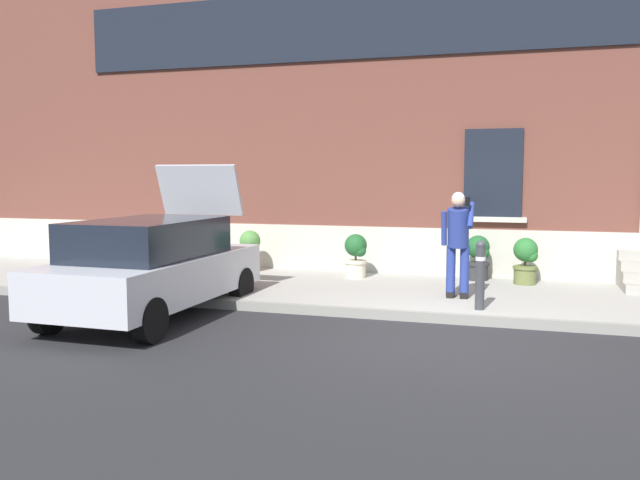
% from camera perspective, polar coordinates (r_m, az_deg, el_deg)
% --- Properties ---
extents(ground_plane, '(80.00, 80.00, 0.00)m').
position_cam_1_polar(ground_plane, '(8.84, 10.26, -8.50)').
color(ground_plane, '#232326').
extents(sidewalk, '(24.00, 3.60, 0.15)m').
position_cam_1_polar(sidewalk, '(11.55, 11.90, -4.81)').
color(sidewalk, '#99968E').
rests_on(sidewalk, ground).
extents(curb_edge, '(24.00, 0.12, 0.15)m').
position_cam_1_polar(curb_edge, '(9.74, 10.92, -6.74)').
color(curb_edge, gray).
rests_on(curb_edge, ground).
extents(building_facade, '(24.00, 1.52, 7.50)m').
position_cam_1_polar(building_facade, '(13.93, 13.18, 12.02)').
color(building_facade, brown).
rests_on(building_facade, ground).
extents(hatchback_car_silver, '(1.84, 4.09, 2.34)m').
position_cam_1_polar(hatchback_car_silver, '(10.17, -14.35, -2.14)').
color(hatchback_car_silver, '#B7B7BF').
rests_on(hatchback_car_silver, ground).
extents(bollard_near_person, '(0.15, 0.15, 1.04)m').
position_cam_1_polar(bollard_near_person, '(9.99, 13.86, -2.77)').
color(bollard_near_person, '#333338').
rests_on(bollard_near_person, sidewalk).
extents(person_on_phone, '(0.51, 0.51, 1.74)m').
position_cam_1_polar(person_on_phone, '(10.75, 11.99, 0.19)').
color(person_on_phone, navy).
rests_on(person_on_phone, sidewalk).
extents(planter_terracotta, '(0.44, 0.44, 0.86)m').
position_cam_1_polar(planter_terracotta, '(13.66, -6.12, -0.86)').
color(planter_terracotta, '#B25B38').
rests_on(planter_terracotta, sidewalk).
extents(planter_cream, '(0.44, 0.44, 0.86)m').
position_cam_1_polar(planter_cream, '(12.78, 3.18, -1.29)').
color(planter_cream, beige).
rests_on(planter_cream, sidewalk).
extents(planter_charcoal, '(0.44, 0.44, 0.86)m').
position_cam_1_polar(planter_charcoal, '(12.83, 13.69, -1.41)').
color(planter_charcoal, '#2D2D30').
rests_on(planter_charcoal, sidewalk).
extents(planter_olive, '(0.44, 0.44, 0.86)m').
position_cam_1_polar(planter_olive, '(12.57, 17.58, -1.66)').
color(planter_olive, '#606B38').
rests_on(planter_olive, sidewalk).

